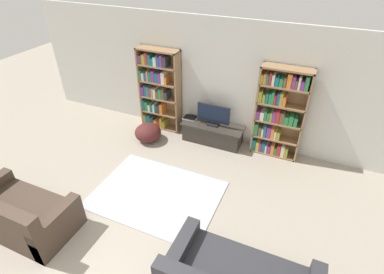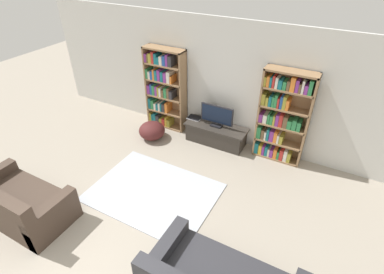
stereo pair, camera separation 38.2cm
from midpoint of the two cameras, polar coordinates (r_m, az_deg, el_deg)
name	(u,v)px [view 1 (the left image)]	position (r m, az deg, el deg)	size (l,w,h in m)	color
wall_back	(216,81)	(6.36, 2.77, 10.49)	(8.80, 0.06, 2.60)	silver
bookshelf_left	(158,90)	(6.89, -8.07, 8.92)	(0.95, 0.30, 1.89)	#93704C
bookshelf_right	(278,114)	(6.06, 14.32, 4.25)	(0.95, 0.30, 1.89)	#93704C
tv_stand	(213,133)	(6.60, 2.29, 0.71)	(1.35, 0.49, 0.43)	#332D28
television	(213,115)	(6.35, 2.38, 4.24)	(0.72, 0.16, 0.49)	black
laptop	(190,118)	(6.72, -1.97, 3.64)	(0.30, 0.23, 0.03)	#B7B7BC
area_rug	(157,194)	(5.48, -8.74, -10.79)	(2.17, 1.61, 0.02)	#B2B7C1
couch_left_sectional	(20,215)	(5.51, -31.73, -12.57)	(1.63, 0.89, 0.84)	#423328
beanbag_ottoman	(148,132)	(6.76, -9.99, 0.83)	(0.58, 0.58, 0.39)	#4C1E1E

